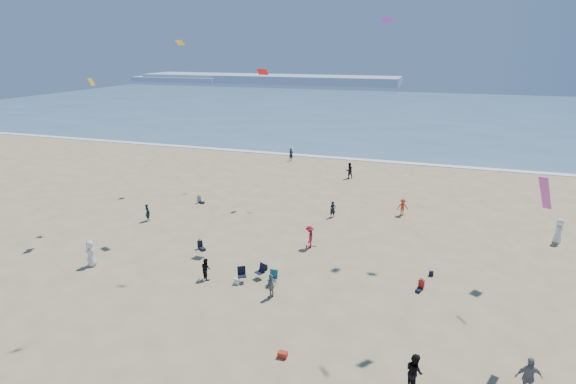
% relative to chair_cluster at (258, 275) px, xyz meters
% --- Properties ---
extents(ocean, '(220.00, 100.00, 0.06)m').
position_rel_chair_cluster_xyz_m(ocean, '(0.75, 84.76, -0.47)').
color(ocean, '#476B84').
rests_on(ocean, ground).
extents(surf_line, '(220.00, 1.20, 0.08)m').
position_rel_chair_cluster_xyz_m(surf_line, '(0.75, 34.76, -0.46)').
color(surf_line, white).
rests_on(surf_line, ground).
extents(headland_far, '(110.00, 20.00, 3.20)m').
position_rel_chair_cluster_xyz_m(headland_far, '(-59.25, 159.76, 1.10)').
color(headland_far, '#7A8EA8').
rests_on(headland_far, ground).
extents(headland_near, '(40.00, 14.00, 2.00)m').
position_rel_chair_cluster_xyz_m(headland_near, '(-99.25, 154.76, 0.50)').
color(headland_near, '#7A8EA8').
rests_on(headland_near, ground).
extents(standing_flyers, '(33.38, 47.96, 1.93)m').
position_rel_chair_cluster_xyz_m(standing_flyers, '(6.19, 3.19, 0.36)').
color(standing_flyers, gray).
rests_on(standing_flyers, ground).
extents(seated_group, '(22.01, 30.52, 0.84)m').
position_rel_chair_cluster_xyz_m(seated_group, '(1.77, -2.06, -0.08)').
color(seated_group, silver).
rests_on(seated_group, ground).
extents(chair_cluster, '(2.72, 1.62, 1.00)m').
position_rel_chair_cluster_xyz_m(chair_cluster, '(0.00, 0.00, 0.00)').
color(chair_cluster, black).
rests_on(chair_cluster, ground).
extents(white_tote, '(0.35, 0.20, 0.40)m').
position_rel_chair_cluster_xyz_m(white_tote, '(-1.17, -0.67, -0.30)').
color(white_tote, silver).
rests_on(white_tote, ground).
extents(black_backpack, '(0.30, 0.22, 0.38)m').
position_rel_chair_cluster_xyz_m(black_backpack, '(-0.15, 1.67, -0.31)').
color(black_backpack, black).
rests_on(black_backpack, ground).
extents(cooler, '(0.45, 0.30, 0.30)m').
position_rel_chair_cluster_xyz_m(cooler, '(3.86, -6.46, -0.35)').
color(cooler, '#A92918').
rests_on(cooler, ground).
extents(navy_bag, '(0.28, 0.18, 0.34)m').
position_rel_chair_cluster_xyz_m(navy_bag, '(10.54, 4.30, -0.33)').
color(navy_bag, black).
rests_on(navy_bag, ground).
extents(kites_aloft, '(36.84, 41.44, 27.86)m').
position_rel_chair_cluster_xyz_m(kites_aloft, '(10.53, 3.48, 14.63)').
color(kites_aloft, '#781F97').
rests_on(kites_aloft, ground).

